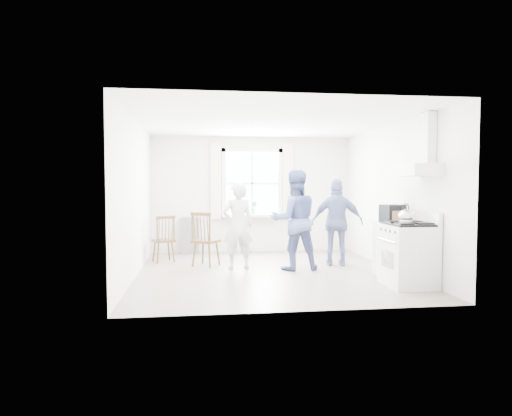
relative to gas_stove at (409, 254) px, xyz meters
The scene contains 15 objects.
room_shell 2.48m from the gas_stove, 144.75° to the left, with size 4.62×5.12×2.64m.
window_assembly 4.36m from the gas_stove, 116.71° to the left, with size 1.88×0.24×1.70m.
range_hood 1.43m from the gas_stove, ahead, with size 0.45×0.76×0.94m.
shelf_unit 4.95m from the gas_stove, 131.97° to the left, with size 0.40×0.30×0.80m, color slate.
gas_stove is the anchor object (origin of this frame).
kettle 0.57m from the gas_stove, 144.78° to the right, with size 0.21×0.21×0.30m.
low_cabinet 0.70m from the gas_stove, 84.32° to the left, with size 0.50×0.55×0.90m, color silver.
stereo_stack 0.86m from the gas_stove, 87.73° to the left, with size 0.39×0.36×0.30m.
cardboard_box 0.79m from the gas_stove, 80.88° to the left, with size 0.32×0.23×0.20m, color #9C6F4B.
windsor_chair_a 4.56m from the gas_stove, 145.95° to the left, with size 0.50×0.49×0.92m.
windsor_chair_b 3.65m from the gas_stove, 146.65° to the left, with size 0.59×0.58×1.02m.
person_left 2.98m from the gas_stove, 144.75° to the left, with size 0.57×0.57×1.56m, color silver.
person_mid 2.11m from the gas_stove, 133.43° to the left, with size 0.87×0.87×1.78m, color #4B588B.
person_right 1.92m from the gas_stove, 106.57° to the left, with size 0.96×0.96×1.63m, color navy.
potted_plant 4.20m from the gas_stove, 117.05° to the left, with size 0.16×0.16×0.29m, color #367B3E.
Camera 1 is at (-1.22, -7.79, 1.53)m, focal length 32.00 mm.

